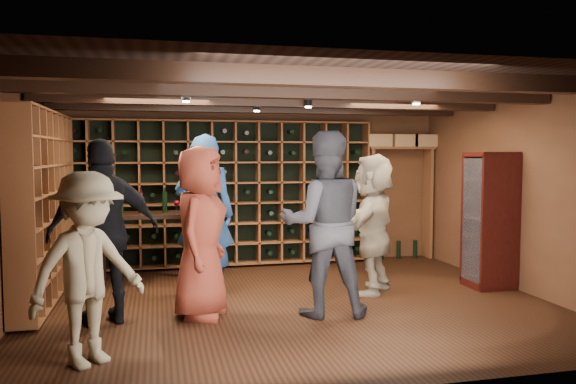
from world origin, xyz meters
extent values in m
plane|color=black|center=(0.00, 0.00, 0.00)|extent=(6.00, 6.00, 0.00)
plane|color=brown|center=(0.00, 2.50, 1.25)|extent=(6.00, 0.00, 6.00)
plane|color=brown|center=(0.00, -2.50, 1.25)|extent=(6.00, 0.00, 6.00)
plane|color=brown|center=(-3.00, 0.00, 1.25)|extent=(0.00, 5.00, 5.00)
plane|color=brown|center=(3.00, 0.00, 1.25)|extent=(0.00, 5.00, 5.00)
plane|color=black|center=(0.00, 0.00, 2.50)|extent=(6.00, 6.00, 0.00)
cube|color=black|center=(0.00, -1.60, 2.42)|extent=(5.90, 0.18, 0.16)
cube|color=black|center=(0.00, -0.50, 2.42)|extent=(5.90, 0.18, 0.16)
cube|color=black|center=(0.00, 0.60, 2.42)|extent=(5.90, 0.18, 0.16)
cube|color=black|center=(0.00, 1.70, 2.42)|extent=(5.90, 0.18, 0.16)
cylinder|color=black|center=(-1.20, 0.00, 2.39)|extent=(0.10, 0.10, 0.10)
cylinder|color=black|center=(0.30, 0.40, 2.39)|extent=(0.10, 0.10, 0.10)
cylinder|color=black|center=(1.40, -0.30, 2.39)|extent=(0.10, 0.10, 0.10)
cylinder|color=black|center=(-0.20, 1.20, 2.39)|extent=(0.10, 0.10, 0.10)
cube|color=brown|center=(-0.52, 2.33, 1.15)|extent=(4.65, 0.30, 2.20)
cube|color=black|center=(-0.52, 2.33, 1.15)|extent=(4.56, 0.02, 2.16)
cube|color=brown|center=(-2.83, 0.82, 1.15)|extent=(0.30, 2.65, 2.20)
cube|color=black|center=(-2.83, 0.82, 1.15)|extent=(0.29, 0.02, 2.16)
cube|color=brown|center=(2.40, 2.32, 1.85)|extent=(1.15, 0.32, 0.04)
cube|color=brown|center=(2.92, 2.32, 0.93)|extent=(0.05, 0.28, 1.85)
cube|color=brown|center=(1.88, 2.32, 0.93)|extent=(0.05, 0.28, 1.85)
cube|color=tan|center=(2.00, 2.32, 1.97)|extent=(0.40, 0.30, 0.20)
cube|color=tan|center=(2.45, 2.32, 1.97)|extent=(0.40, 0.30, 0.20)
cube|color=tan|center=(2.80, 2.32, 1.97)|extent=(0.40, 0.30, 0.20)
cube|color=#360D0A|center=(2.72, 0.20, 0.05)|extent=(0.55, 0.50, 0.10)
cube|color=#360D0A|center=(2.72, 0.20, 0.90)|extent=(0.55, 0.50, 1.70)
cube|color=white|center=(2.46, 0.20, 0.90)|extent=(0.01, 0.46, 1.60)
cube|color=#360D0A|center=(2.72, 0.20, 0.90)|extent=(0.50, 0.44, 0.02)
sphere|color=#59260C|center=(2.70, 0.20, 1.00)|extent=(0.18, 0.18, 0.18)
imported|color=navy|center=(-0.95, 0.69, 1.00)|extent=(0.80, 0.60, 2.00)
imported|color=black|center=(0.24, -0.51, 1.00)|extent=(1.08, 0.90, 2.00)
imported|color=maroon|center=(-1.08, -0.29, 0.92)|extent=(0.87, 1.05, 1.84)
imported|color=black|center=(-2.06, -0.31, 0.96)|extent=(1.21, 0.75, 1.91)
imported|color=gray|center=(-2.10, -1.46, 0.81)|extent=(1.19, 1.12, 1.62)
imported|color=gray|center=(1.13, 0.31, 0.88)|extent=(1.42, 1.60, 1.76)
cube|color=black|center=(-1.69, 1.49, 0.93)|extent=(1.27, 0.65, 0.05)
cube|color=black|center=(-2.27, 1.23, 0.45)|extent=(0.06, 0.06, 0.91)
cube|color=black|center=(-1.11, 1.22, 0.45)|extent=(0.06, 0.06, 0.91)
cube|color=black|center=(-2.27, 1.76, 0.45)|extent=(0.06, 0.06, 0.91)
cube|color=black|center=(-1.11, 1.74, 0.45)|extent=(0.06, 0.06, 0.91)
cylinder|color=black|center=(-2.01, 1.54, 1.09)|extent=(0.07, 0.07, 0.28)
cylinder|color=black|center=(-1.74, 1.54, 1.09)|extent=(0.07, 0.07, 0.28)
cylinder|color=black|center=(-1.43, 1.54, 1.09)|extent=(0.07, 0.07, 0.28)
camera|label=1|loc=(-1.53, -6.30, 1.77)|focal=35.00mm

